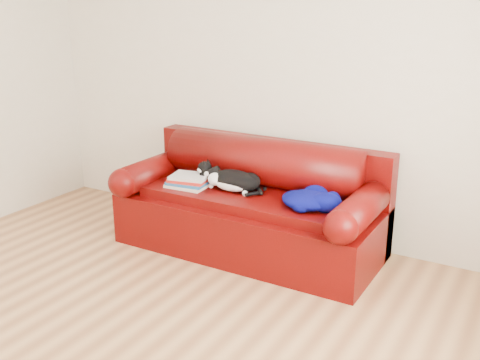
% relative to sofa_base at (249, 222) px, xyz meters
% --- Properties ---
extents(ground, '(4.50, 4.50, 0.00)m').
position_rel_sofa_base_xyz_m(ground, '(-0.12, -1.49, -0.24)').
color(ground, brown).
rests_on(ground, ground).
extents(room_shell, '(4.52, 4.02, 2.61)m').
position_rel_sofa_base_xyz_m(room_shell, '(0.01, -1.48, 1.43)').
color(room_shell, beige).
rests_on(room_shell, ground).
extents(sofa_base, '(2.10, 0.90, 0.50)m').
position_rel_sofa_base_xyz_m(sofa_base, '(0.00, 0.00, 0.00)').
color(sofa_base, '#3D0302').
rests_on(sofa_base, ground).
extents(sofa_back, '(2.10, 1.01, 0.88)m').
position_rel_sofa_base_xyz_m(sofa_back, '(0.00, 0.24, 0.30)').
color(sofa_back, '#3D0302').
rests_on(sofa_back, ground).
extents(book_stack, '(0.34, 0.28, 0.10)m').
position_rel_sofa_base_xyz_m(book_stack, '(-0.48, -0.14, 0.31)').
color(book_stack, beige).
rests_on(book_stack, sofa_base).
extents(cat, '(0.59, 0.30, 0.21)m').
position_rel_sofa_base_xyz_m(cat, '(-0.11, -0.05, 0.34)').
color(cat, black).
rests_on(cat, sofa_base).
extents(blanket, '(0.53, 0.43, 0.14)m').
position_rel_sofa_base_xyz_m(blanket, '(0.56, -0.09, 0.32)').
color(blanket, '#020242').
rests_on(blanket, sofa_base).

